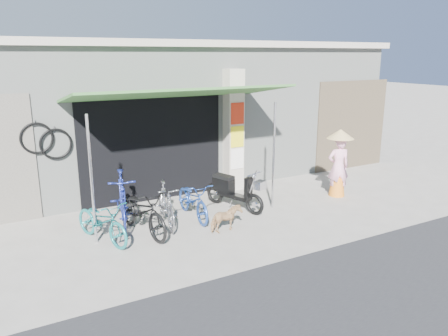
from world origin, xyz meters
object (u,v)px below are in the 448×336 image
bike_blue (122,200)px  bike_silver (166,204)px  nun (339,163)px  bike_teal (102,221)px  moped (233,190)px  bike_navy (193,200)px  street_dog (226,219)px  bike_black (142,211)px

bike_blue → bike_silver: bike_blue is taller
bike_blue → nun: bearing=6.7°
bike_teal → moped: (2.97, 0.39, 0.02)m
bike_teal → bike_navy: bike_navy is taller
nun → bike_navy: bearing=14.9°
bike_blue → bike_navy: size_ratio=1.19×
street_dog → moped: moped is taller
bike_teal → street_dog: size_ratio=2.42×
street_dog → moped: size_ratio=0.40×
moped → bike_navy: bearing=166.3°
bike_teal → nun: nun is taller
moped → bike_black: bearing=170.3°
bike_teal → street_dog: bike_teal is taller
bike_teal → bike_black: (0.76, 0.01, 0.06)m
nun → bike_teal: bearing=19.5°
bike_teal → bike_blue: size_ratio=0.83×
street_dog → nun: 3.56m
bike_teal → moped: size_ratio=0.96×
moped → nun: (2.68, -0.43, 0.40)m
bike_blue → bike_black: size_ratio=1.04×
moped → bike_silver: bearing=167.8°
bike_black → bike_blue: bearing=98.9°
nun → bike_silver: bearing=17.1°
street_dog → moped: bearing=-42.4°
bike_navy → street_dog: bearing=-74.1°
bike_teal → bike_silver: bearing=-12.4°
bike_teal → street_dog: bearing=-37.8°
bike_black → bike_silver: bearing=6.5°
bike_teal → bike_blue: (0.55, 0.59, 0.15)m
bike_teal → nun: 5.67m
bike_blue → bike_black: 0.62m
bike_blue → bike_navy: 1.44m
bike_silver → street_dog: 1.25m
bike_silver → nun: bearing=7.2°
bike_black → street_dog: 1.61m
bike_teal → bike_black: bearing=-19.6°
bike_blue → bike_teal: bearing=-119.7°
bike_navy → moped: size_ratio=0.97×
bike_blue → bike_black: bearing=-56.7°
bike_blue → street_dog: bearing=-24.5°
bike_blue → bike_black: (0.21, -0.58, -0.09)m
bike_black → bike_navy: bike_black is taller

